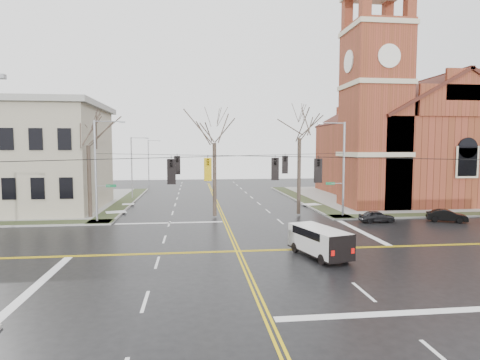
{
  "coord_description": "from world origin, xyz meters",
  "views": [
    {
      "loc": [
        -2.86,
        -25.42,
        6.71
      ],
      "look_at": [
        0.83,
        6.0,
        4.16
      ],
      "focal_mm": 30.0,
      "sensor_mm": 36.0,
      "label": 1
    }
  ],
  "objects": [
    {
      "name": "parked_car_b",
      "position": [
        19.98,
        8.09,
        0.56
      ],
      "size": [
        3.58,
        2.5,
        1.12
      ],
      "primitive_type": "imported",
      "rotation": [
        0.0,
        0.0,
        1.14
      ],
      "color": "black",
      "rests_on": "ground"
    },
    {
      "name": "parked_car_a",
      "position": [
        13.56,
        8.61,
        0.54
      ],
      "size": [
        3.15,
        1.27,
        1.07
      ],
      "primitive_type": "imported",
      "rotation": [
        0.0,
        0.0,
        1.57
      ],
      "color": "black",
      "rests_on": "ground"
    },
    {
      "name": "traffic_signals",
      "position": [
        -0.0,
        -0.67,
        5.45
      ],
      "size": [
        8.21,
        8.26,
        1.3
      ],
      "color": "black",
      "rests_on": "ground"
    },
    {
      "name": "sidewalks",
      "position": [
        0.0,
        0.0,
        0.08
      ],
      "size": [
        80.0,
        80.0,
        0.17
      ],
      "color": "gray",
      "rests_on": "ground"
    },
    {
      "name": "church",
      "position": [
        24.76,
        24.78,
        8.43
      ],
      "size": [
        24.28,
        27.48,
        27.5
      ],
      "color": "brown",
      "rests_on": "ground"
    },
    {
      "name": "road_markings",
      "position": [
        0.0,
        0.0,
        0.01
      ],
      "size": [
        100.0,
        100.0,
        0.01
      ],
      "color": "gold",
      "rests_on": "ground"
    },
    {
      "name": "signal_pole_nw",
      "position": [
        -11.32,
        11.5,
        4.95
      ],
      "size": [
        2.75,
        0.22,
        9.0
      ],
      "color": "gray",
      "rests_on": "ground"
    },
    {
      "name": "tree_ne",
      "position": [
        7.55,
        13.15,
        8.14
      ],
      "size": [
        4.0,
        4.0,
        11.24
      ],
      "color": "#3E3127",
      "rests_on": "ground"
    },
    {
      "name": "streetlight_north_b",
      "position": [
        -10.65,
        48.0,
        4.47
      ],
      "size": [
        2.3,
        0.2,
        8.0
      ],
      "color": "gray",
      "rests_on": "ground"
    },
    {
      "name": "signal_pole_ne",
      "position": [
        11.32,
        11.5,
        4.95
      ],
      "size": [
        2.75,
        0.22,
        9.0
      ],
      "color": "gray",
      "rests_on": "ground"
    },
    {
      "name": "tree_nw_near",
      "position": [
        -0.82,
        12.85,
        7.63
      ],
      "size": [
        4.0,
        4.0,
        10.52
      ],
      "color": "#3E3127",
      "rests_on": "ground"
    },
    {
      "name": "cargo_van",
      "position": [
        4.77,
        -1.72,
        1.05
      ],
      "size": [
        3.02,
        4.99,
        1.78
      ],
      "rotation": [
        0.0,
        0.0,
        0.28
      ],
      "color": "white",
      "rests_on": "ground"
    },
    {
      "name": "streetlight_north_a",
      "position": [
        -10.65,
        28.0,
        4.47
      ],
      "size": [
        2.3,
        0.2,
        8.0
      ],
      "color": "gray",
      "rests_on": "ground"
    },
    {
      "name": "tree_nw_far",
      "position": [
        -12.63,
        13.75,
        7.39
      ],
      "size": [
        4.0,
        4.0,
        10.18
      ],
      "color": "#3E3127",
      "rests_on": "ground"
    },
    {
      "name": "span_wires",
      "position": [
        0.0,
        0.0,
        6.2
      ],
      "size": [
        23.02,
        23.02,
        0.03
      ],
      "color": "black",
      "rests_on": "ground"
    },
    {
      "name": "ground",
      "position": [
        0.0,
        0.0,
        0.0
      ],
      "size": [
        120.0,
        120.0,
        0.0
      ],
      "primitive_type": "plane",
      "color": "black",
      "rests_on": "ground"
    },
    {
      "name": "civic_building_a",
      "position": [
        -22.0,
        20.0,
        5.5
      ],
      "size": [
        18.0,
        14.0,
        11.0
      ],
      "primitive_type": "cube",
      "color": "tan",
      "rests_on": "ground"
    }
  ]
}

